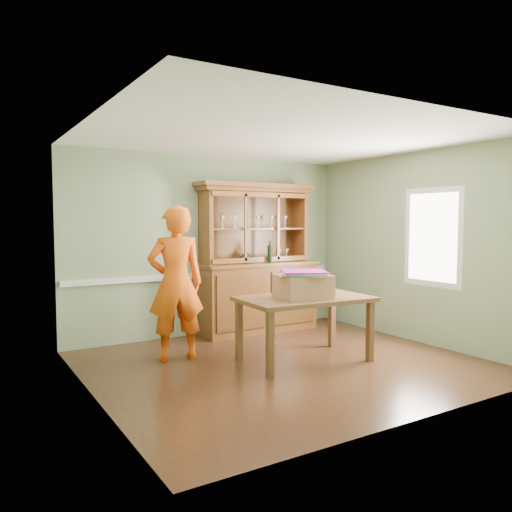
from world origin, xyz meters
TOP-DOWN VIEW (x-y plane):
  - floor at (0.00, 0.00)m, footprint 4.50×4.50m
  - ceiling at (0.00, 0.00)m, footprint 4.50×4.50m
  - wall_back at (0.00, 2.00)m, footprint 4.50×0.00m
  - wall_left at (-2.25, 0.00)m, footprint 0.00×4.00m
  - wall_right at (2.25, 0.00)m, footprint 0.00×4.00m
  - wall_front at (0.00, -2.00)m, footprint 4.50×0.00m
  - chair_rail at (0.00, 1.98)m, footprint 4.41×0.05m
  - framed_map at (-2.23, 0.30)m, footprint 0.03×0.60m
  - window_panel at (2.23, -0.30)m, footprint 0.03×0.96m
  - china_hutch at (0.67, 1.74)m, footprint 1.95×0.64m
  - dining_table at (0.29, 0.00)m, footprint 1.64×1.05m
  - cardboard_box at (0.22, -0.06)m, footprint 0.65×0.54m
  - kite_stack at (0.21, -0.09)m, footprint 0.71×0.71m
  - person at (-1.04, 0.87)m, footprint 0.77×0.58m

SIDE VIEW (x-z plane):
  - floor at x=0.00m, z-range 0.00..0.00m
  - dining_table at x=0.29m, z-range 0.30..1.09m
  - china_hutch at x=0.67m, z-range -0.34..1.95m
  - chair_rail at x=0.00m, z-range 0.86..0.94m
  - cardboard_box at x=0.22m, z-range 0.79..1.07m
  - person at x=-1.04m, z-range 0.00..1.91m
  - kite_stack at x=0.21m, z-range 1.07..1.13m
  - wall_back at x=0.00m, z-range -0.90..3.60m
  - wall_left at x=-2.25m, z-range -0.65..3.35m
  - wall_right at x=2.25m, z-range -0.65..3.35m
  - wall_front at x=0.00m, z-range -0.90..3.60m
  - window_panel at x=2.23m, z-range 0.82..2.18m
  - framed_map at x=-2.23m, z-range 1.32..1.78m
  - ceiling at x=0.00m, z-range 2.70..2.70m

